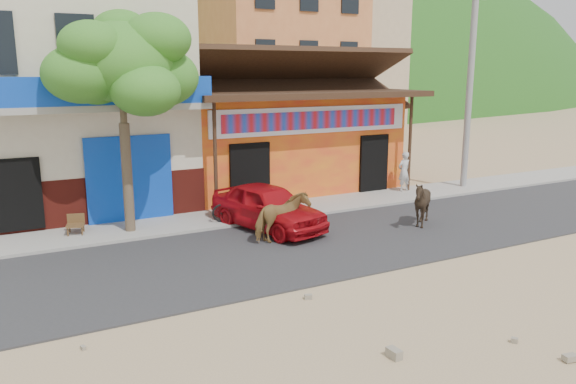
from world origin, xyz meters
name	(u,v)px	position (x,y,z in m)	size (l,w,h in m)	color
ground	(391,271)	(0.00, 0.00, 0.00)	(120.00, 120.00, 0.00)	#9E825B
road	(332,242)	(0.00, 2.50, 0.02)	(60.00, 5.00, 0.04)	#28282B
sidewalk	(274,212)	(0.00, 6.00, 0.06)	(60.00, 2.00, 0.12)	gray
dance_club	(274,141)	(2.00, 10.00, 1.80)	(8.00, 6.00, 3.60)	orange
cafe_building	(67,102)	(-5.50, 10.00, 3.50)	(7.00, 6.00, 7.00)	beige
apartment_front	(274,47)	(9.00, 24.00, 6.00)	(9.00, 9.00, 12.00)	#CC723F
apartment_rear	(340,64)	(18.00, 30.00, 5.00)	(8.00, 8.00, 10.00)	tan
hillside	(47,10)	(0.00, 70.00, 12.00)	(100.00, 40.00, 24.00)	#194C14
tree	(124,123)	(-4.60, 5.80, 3.12)	(3.00, 3.00, 6.00)	#2D721E
utility_pole	(470,81)	(8.20, 6.00, 4.12)	(0.24, 0.24, 8.00)	gray
cow_tan	(282,217)	(-1.17, 3.18, 0.68)	(0.69, 1.52, 1.29)	olive
cow_dark	(422,203)	(3.09, 2.55, 0.73)	(1.11, 1.25, 1.37)	black
red_car	(268,207)	(-1.00, 4.39, 0.70)	(1.55, 3.86, 1.32)	#AF0C14
scooter	(239,207)	(-1.50, 5.30, 0.55)	(0.57, 1.62, 0.85)	black
pedestrian	(404,171)	(5.57, 6.38, 0.85)	(0.53, 0.35, 1.46)	#BDBDBD
cafe_chair_left	(75,216)	(-6.00, 6.15, 0.61)	(0.46, 0.46, 0.99)	#4E2E1A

